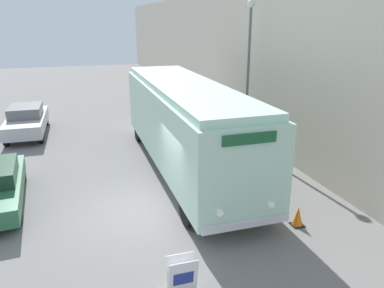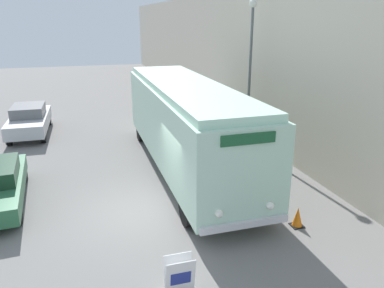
# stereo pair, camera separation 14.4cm
# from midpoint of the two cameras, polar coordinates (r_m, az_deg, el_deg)

# --- Properties ---
(ground_plane) EXTENTS (80.00, 80.00, 0.00)m
(ground_plane) POSITION_cam_midpoint_polar(r_m,az_deg,el_deg) (12.19, -7.42, -10.00)
(ground_plane) COLOR slate
(building_wall_right) EXTENTS (0.30, 60.00, 7.24)m
(building_wall_right) POSITION_cam_midpoint_polar(r_m,az_deg,el_deg) (22.35, 5.50, 12.93)
(building_wall_right) COLOR beige
(building_wall_right) RESTS_ON ground_plane
(vintage_bus) EXTENTS (2.65, 11.31, 3.49)m
(vintage_bus) POSITION_cam_midpoint_polar(r_m,az_deg,el_deg) (14.60, -0.61, 3.38)
(vintage_bus) COLOR black
(vintage_bus) RESTS_ON ground_plane
(sign_board) EXTENTS (0.65, 0.36, 0.95)m
(sign_board) POSITION_cam_midpoint_polar(r_m,az_deg,el_deg) (8.64, -1.39, -19.62)
(sign_board) COLOR gray
(sign_board) RESTS_ON ground_plane
(streetlamp) EXTENTS (0.36, 0.36, 6.59)m
(streetlamp) POSITION_cam_midpoint_polar(r_m,az_deg,el_deg) (17.30, 9.17, 13.25)
(streetlamp) COLOR #595E60
(streetlamp) RESTS_ON ground_plane
(parked_car_mid) EXTENTS (1.91, 4.75, 1.52)m
(parked_car_mid) POSITION_cam_midpoint_polar(r_m,az_deg,el_deg) (21.30, -23.37, 3.44)
(parked_car_mid) COLOR black
(parked_car_mid) RESTS_ON ground_plane
(traffic_cone) EXTENTS (0.36, 0.36, 0.60)m
(traffic_cone) POSITION_cam_midpoint_polar(r_m,az_deg,el_deg) (11.57, 16.14, -10.65)
(traffic_cone) COLOR black
(traffic_cone) RESTS_ON ground_plane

